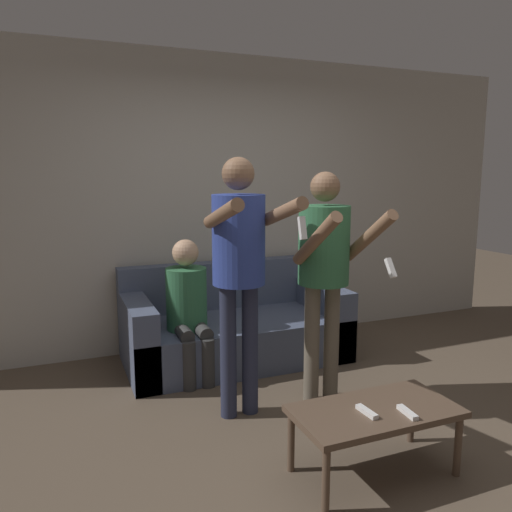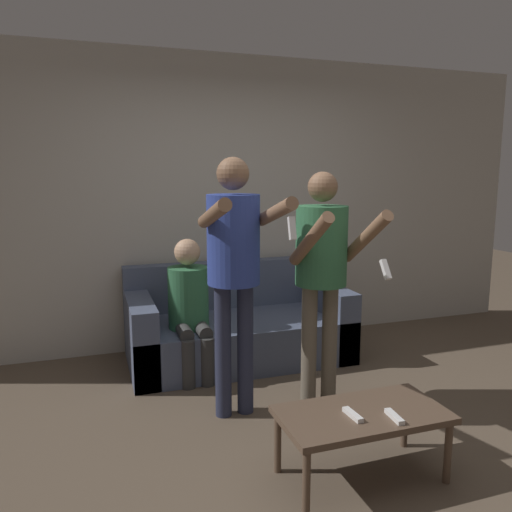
{
  "view_description": "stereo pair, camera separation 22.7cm",
  "coord_description": "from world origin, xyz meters",
  "px_view_note": "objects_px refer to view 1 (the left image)",
  "views": [
    {
      "loc": [
        -1.46,
        -2.5,
        1.64
      ],
      "look_at": [
        -0.05,
        0.98,
        1.0
      ],
      "focal_mm": 35.0,
      "sensor_mm": 36.0,
      "label": 1
    },
    {
      "loc": [
        -1.25,
        -2.58,
        1.64
      ],
      "look_at": [
        -0.05,
        0.98,
        1.0
      ],
      "focal_mm": 35.0,
      "sensor_mm": 36.0,
      "label": 2
    }
  ],
  "objects_px": {
    "couch": "(234,329)",
    "remote_near": "(407,412)",
    "coffee_table": "(375,416)",
    "person_seated": "(188,303)",
    "person_standing_right": "(325,259)",
    "remote_far": "(367,412)",
    "person_standing_left": "(240,256)"
  },
  "relations": [
    {
      "from": "remote_near",
      "to": "remote_far",
      "type": "bearing_deg",
      "value": 155.92
    },
    {
      "from": "person_standing_left",
      "to": "coffee_table",
      "type": "distance_m",
      "value": 1.26
    },
    {
      "from": "couch",
      "to": "remote_near",
      "type": "xyz_separation_m",
      "value": [
        0.24,
        -2.05,
        0.12
      ]
    },
    {
      "from": "person_seated",
      "to": "remote_far",
      "type": "xyz_separation_m",
      "value": [
        0.51,
        -1.73,
        -0.21
      ]
    },
    {
      "from": "person_standing_left",
      "to": "remote_far",
      "type": "xyz_separation_m",
      "value": [
        0.36,
        -0.94,
        -0.71
      ]
    },
    {
      "from": "couch",
      "to": "person_seated",
      "type": "bearing_deg",
      "value": -153.59
    },
    {
      "from": "person_seated",
      "to": "remote_near",
      "type": "xyz_separation_m",
      "value": [
        0.7,
        -1.82,
        -0.21
      ]
    },
    {
      "from": "remote_far",
      "to": "person_standing_right",
      "type": "bearing_deg",
      "value": 74.03
    },
    {
      "from": "person_seated",
      "to": "coffee_table",
      "type": "bearing_deg",
      "value": -70.74
    },
    {
      "from": "person_standing_right",
      "to": "remote_near",
      "type": "xyz_separation_m",
      "value": [
        -0.07,
        -1.02,
        -0.64
      ]
    },
    {
      "from": "person_standing_right",
      "to": "remote_near",
      "type": "relative_size",
      "value": 10.76
    },
    {
      "from": "person_standing_left",
      "to": "person_standing_right",
      "type": "height_order",
      "value": "person_standing_left"
    },
    {
      "from": "person_seated",
      "to": "person_standing_right",
      "type": "bearing_deg",
      "value": -45.51
    },
    {
      "from": "couch",
      "to": "coffee_table",
      "type": "distance_m",
      "value": 1.93
    },
    {
      "from": "coffee_table",
      "to": "remote_far",
      "type": "distance_m",
      "value": 0.1
    },
    {
      "from": "person_standing_right",
      "to": "person_seated",
      "type": "bearing_deg",
      "value": 134.49
    },
    {
      "from": "person_seated",
      "to": "remote_far",
      "type": "height_order",
      "value": "person_seated"
    },
    {
      "from": "person_standing_left",
      "to": "person_seated",
      "type": "bearing_deg",
      "value": 100.55
    },
    {
      "from": "coffee_table",
      "to": "remote_far",
      "type": "xyz_separation_m",
      "value": [
        -0.08,
        -0.04,
        0.05
      ]
    },
    {
      "from": "person_standing_right",
      "to": "remote_far",
      "type": "relative_size",
      "value": 10.81
    },
    {
      "from": "couch",
      "to": "person_standing_right",
      "type": "xyz_separation_m",
      "value": [
        0.32,
        -1.02,
        0.77
      ]
    },
    {
      "from": "coffee_table",
      "to": "remote_far",
      "type": "bearing_deg",
      "value": -155.51
    },
    {
      "from": "couch",
      "to": "person_standing_left",
      "type": "height_order",
      "value": "person_standing_left"
    },
    {
      "from": "coffee_table",
      "to": "remote_near",
      "type": "relative_size",
      "value": 5.89
    },
    {
      "from": "person_standing_left",
      "to": "person_seated",
      "type": "distance_m",
      "value": 0.95
    },
    {
      "from": "remote_near",
      "to": "couch",
      "type": "bearing_deg",
      "value": 96.73
    },
    {
      "from": "person_seated",
      "to": "remote_near",
      "type": "height_order",
      "value": "person_seated"
    },
    {
      "from": "couch",
      "to": "remote_far",
      "type": "bearing_deg",
      "value": -88.59
    },
    {
      "from": "person_seated",
      "to": "coffee_table",
      "type": "height_order",
      "value": "person_seated"
    },
    {
      "from": "person_standing_right",
      "to": "remote_near",
      "type": "distance_m",
      "value": 1.21
    },
    {
      "from": "person_standing_right",
      "to": "remote_far",
      "type": "distance_m",
      "value": 1.17
    },
    {
      "from": "couch",
      "to": "coffee_table",
      "type": "height_order",
      "value": "couch"
    }
  ]
}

